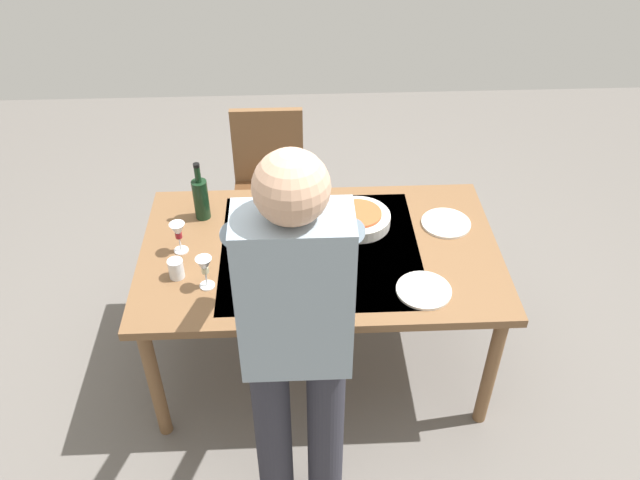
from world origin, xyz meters
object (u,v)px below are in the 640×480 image
(dinner_plate_near, at_px, (424,290))
(water_cup_near_left, at_px, (286,209))
(wine_bottle, at_px, (201,198))
(water_cup_near_right, at_px, (176,269))
(water_cup_far_left, at_px, (320,235))
(dinner_plate_far, at_px, (446,223))
(serving_bowl_pasta, at_px, (358,218))
(wine_glass_right, at_px, (178,232))
(person_server, at_px, (296,337))
(dining_table, at_px, (320,260))
(chair_near, at_px, (269,180))
(wine_glass_left, at_px, (205,267))

(dinner_plate_near, bearing_deg, water_cup_near_left, -43.44)
(wine_bottle, relative_size, water_cup_near_right, 3.39)
(water_cup_far_left, bearing_deg, dinner_plate_far, -168.83)
(water_cup_far_left, bearing_deg, serving_bowl_pasta, -143.24)
(water_cup_far_left, relative_size, dinner_plate_far, 0.43)
(dinner_plate_far, bearing_deg, wine_glass_right, 6.58)
(dinner_plate_near, xyz_separation_m, dinner_plate_far, (-0.18, -0.45, 0.00))
(serving_bowl_pasta, bearing_deg, water_cup_near_left, -11.15)
(wine_bottle, distance_m, dinner_plate_far, 1.15)
(serving_bowl_pasta, bearing_deg, person_server, 71.92)
(person_server, bearing_deg, dinner_plate_far, -128.45)
(dinner_plate_near, bearing_deg, dinner_plate_far, -112.03)
(water_cup_near_left, bearing_deg, dinner_plate_near, 136.56)
(water_cup_near_right, distance_m, serving_bowl_pasta, 0.87)
(person_server, xyz_separation_m, water_cup_near_left, (0.04, -0.98, -0.19))
(wine_bottle, bearing_deg, water_cup_near_left, 176.56)
(wine_bottle, distance_m, water_cup_near_left, 0.40)
(dining_table, xyz_separation_m, wine_bottle, (0.54, -0.26, 0.18))
(wine_glass_right, relative_size, water_cup_far_left, 1.53)
(water_cup_near_left, xyz_separation_m, water_cup_far_left, (-0.15, 0.20, -0.00))
(person_server, bearing_deg, wine_bottle, -66.80)
(chair_near, relative_size, person_server, 0.54)
(person_server, xyz_separation_m, water_cup_near_right, (0.50, -0.59, -0.19))
(person_server, xyz_separation_m, water_cup_far_left, (-0.11, -0.78, -0.19))
(wine_glass_right, bearing_deg, wine_bottle, -106.55)
(person_server, relative_size, wine_glass_right, 11.19)
(wine_glass_right, xyz_separation_m, dinner_plate_near, (-1.04, 0.31, -0.10))
(wine_glass_left, height_order, serving_bowl_pasta, wine_glass_left)
(water_cup_near_right, bearing_deg, chair_near, -109.51)
(person_server, height_order, wine_glass_right, person_server)
(water_cup_near_left, bearing_deg, wine_glass_right, 25.78)
(person_server, relative_size, wine_glass_left, 11.19)
(water_cup_far_left, bearing_deg, wine_glass_left, 28.12)
(water_cup_far_left, bearing_deg, water_cup_near_right, 17.35)
(wine_glass_left, height_order, dinner_plate_far, wine_glass_left)
(dinner_plate_near, bearing_deg, chair_near, -59.96)
(person_server, xyz_separation_m, wine_glass_right, (0.51, -0.76, -0.13))
(wine_glass_left, distance_m, water_cup_far_left, 0.55)
(wine_glass_right, bearing_deg, water_cup_near_right, 91.45)
(wine_glass_left, relative_size, wine_glass_right, 1.00)
(wine_glass_left, height_order, water_cup_near_right, wine_glass_left)
(chair_near, bearing_deg, wine_glass_right, 66.73)
(water_cup_near_right, bearing_deg, serving_bowl_pasta, -157.55)
(chair_near, bearing_deg, dinner_plate_far, 140.18)
(serving_bowl_pasta, bearing_deg, wine_glass_right, 11.31)
(chair_near, distance_m, water_cup_near_right, 1.11)
(water_cup_far_left, distance_m, dinner_plate_near, 0.53)
(wine_glass_right, xyz_separation_m, dinner_plate_far, (-1.22, -0.14, -0.10))
(water_cup_near_left, xyz_separation_m, dinner_plate_far, (-0.75, 0.09, -0.05))
(wine_bottle, xyz_separation_m, water_cup_far_left, (-0.54, 0.23, -0.06))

